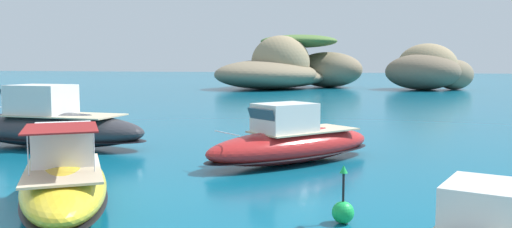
{
  "coord_description": "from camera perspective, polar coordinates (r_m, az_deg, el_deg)",
  "views": [
    {
      "loc": [
        9.69,
        -8.26,
        4.01
      ],
      "look_at": [
        0.97,
        20.88,
        1.0
      ],
      "focal_mm": 36.6,
      "sensor_mm": 36.0,
      "label": 1
    }
  ],
  "objects": [
    {
      "name": "islet_large",
      "position": [
        83.25,
        3.49,
        4.86
      ],
      "size": [
        25.05,
        26.96,
        8.4
      ],
      "color": "#84755B",
      "rests_on": "ground"
    },
    {
      "name": "channel_buoy",
      "position": [
        13.4,
        9.49,
        -10.33
      ],
      "size": [
        0.56,
        0.56,
        1.48
      ],
      "color": "green",
      "rests_on": "ground"
    },
    {
      "name": "islet_small",
      "position": [
        81.65,
        18.3,
        4.6
      ],
      "size": [
        15.61,
        15.22,
        6.86
      ],
      "color": "#84755B",
      "rests_on": "ground"
    },
    {
      "name": "motorboat_red",
      "position": [
        20.97,
        3.93,
        -3.15
      ],
      "size": [
        6.91,
        7.96,
        2.41
      ],
      "color": "red",
      "rests_on": "ground"
    },
    {
      "name": "motorboat_charcoal",
      "position": [
        26.67,
        -21.57,
        -1.25
      ],
      "size": [
        10.06,
        3.09,
        2.95
      ],
      "color": "#2D2D33",
      "rests_on": "ground"
    },
    {
      "name": "motorboat_yellow",
      "position": [
        15.57,
        -20.23,
        -6.74
      ],
      "size": [
        6.3,
        7.51,
        2.39
      ],
      "color": "yellow",
      "rests_on": "ground"
    }
  ]
}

